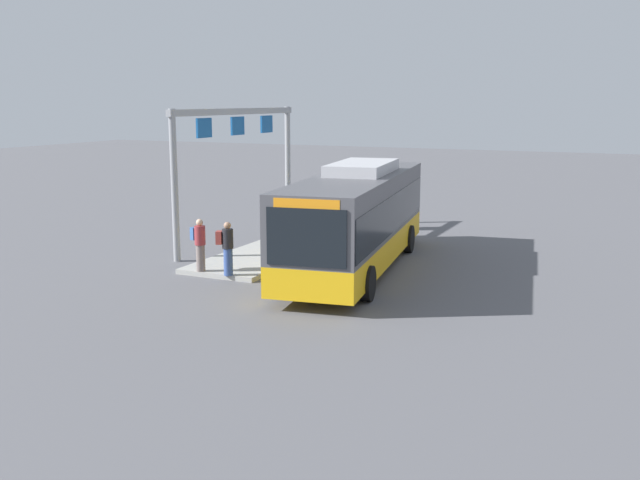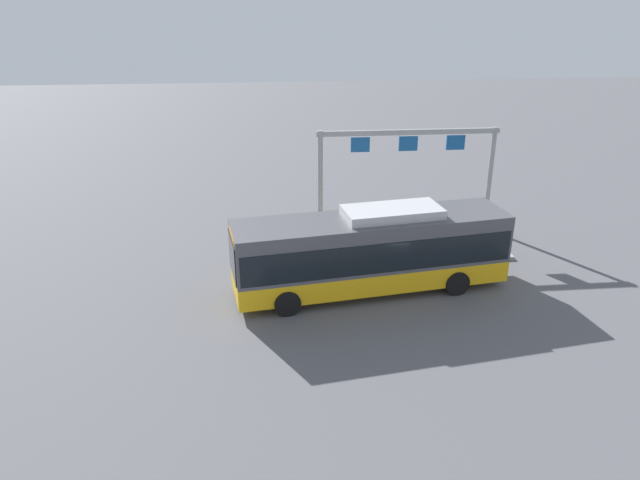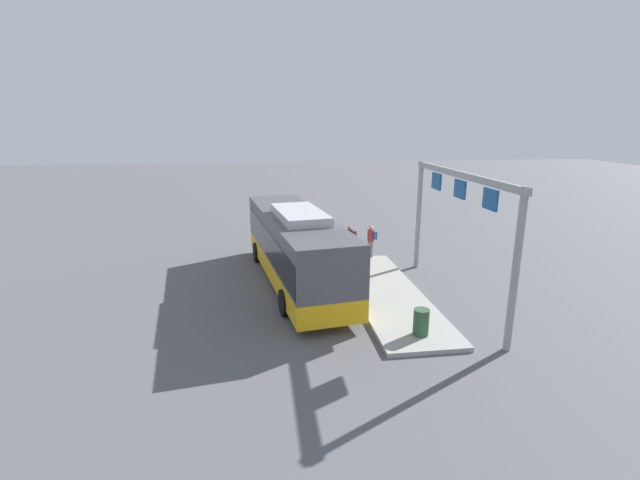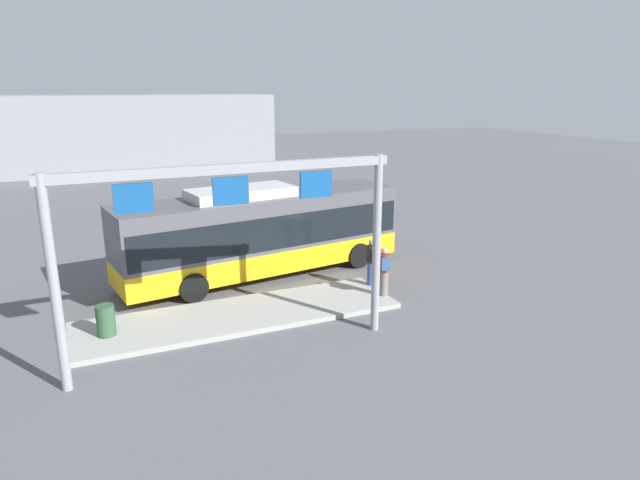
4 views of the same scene
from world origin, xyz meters
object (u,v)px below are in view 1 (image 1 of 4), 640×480
at_px(person_boarding, 227,247).
at_px(person_waiting_near, 200,243).
at_px(trash_bin, 328,218).
at_px(bus_main, 356,215).

relative_size(person_boarding, person_waiting_near, 1.00).
bearing_deg(trash_bin, person_waiting_near, -3.34).
xyz_separation_m(person_boarding, person_waiting_near, (-0.14, -1.09, 0.00)).
relative_size(person_waiting_near, trash_bin, 1.86).
relative_size(bus_main, trash_bin, 12.34).
bearing_deg(person_boarding, trash_bin, 73.96).
bearing_deg(bus_main, person_waiting_near, -63.54).
bearing_deg(trash_bin, person_boarding, 3.70).
distance_m(person_boarding, person_waiting_near, 1.10).
height_order(bus_main, person_waiting_near, bus_main).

